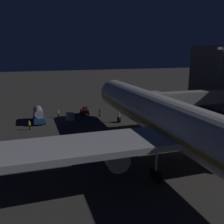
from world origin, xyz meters
name	(u,v)px	position (x,y,z in m)	size (l,w,h in m)	color
ground_plane	(144,142)	(0.00, 0.00, 0.00)	(320.00, 320.00, 0.00)	#383533
airliner_at_gate	(192,131)	(0.00, 12.61, 5.67)	(48.34, 63.31, 19.20)	silver
jet_bridge	(185,98)	(-10.91, -5.13, 5.74)	(20.08, 3.40, 7.27)	#9E9E99
apron_floodlight_mast	(220,75)	(-25.50, -12.92, 9.15)	(2.90, 0.50, 15.52)	#59595E
baggage_tug_lead	(85,111)	(5.45, -21.08, 0.78)	(1.86, 2.77, 1.95)	maroon
fuel_tanker	(39,114)	(15.99, -17.78, 1.65)	(2.46, 6.01, 3.15)	#234C9E
baggage_container_far_row	(70,116)	(9.46, -17.55, 0.75)	(1.60, 1.79, 1.50)	#B7BABF
ground_crew_near_nose_gear	(58,113)	(11.59, -20.55, 0.96)	(0.40, 0.40, 1.74)	black
ground_crew_under_port_wing	(29,125)	(17.92, -12.67, 0.98)	(0.40, 0.40, 1.77)	black
ground_crew_by_tug	(100,112)	(2.51, -18.26, 0.94)	(0.40, 0.40, 1.72)	black
traffic_cone_nose_port	(120,114)	(-2.20, -17.77, 0.28)	(0.36, 0.36, 0.55)	orange
traffic_cone_nose_starboard	(102,116)	(2.20, -17.77, 0.28)	(0.36, 0.36, 0.55)	orange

